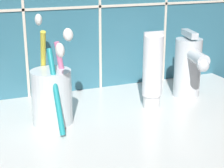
{
  "coord_description": "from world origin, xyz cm",
  "views": [
    {
      "loc": [
        -25.76,
        -54.65,
        28.23
      ],
      "look_at": [
        -2.78,
        1.71,
        8.55
      ],
      "focal_mm": 60.0,
      "sensor_mm": 36.0,
      "label": 1
    }
  ],
  "objects": [
    {
      "name": "sink_faucet",
      "position": [
        16.12,
        6.98,
        8.56
      ],
      "size": [
        5.71,
        12.07,
        13.49
      ],
      "rotation": [
        0.0,
        0.0,
        -1.8
      ],
      "color": "silver",
      "rests_on": "sink_counter"
    },
    {
      "name": "toothpaste_tube",
      "position": [
        6.4,
        4.27,
        9.24
      ],
      "size": [
        3.89,
        3.7,
        14.6
      ],
      "color": "white",
      "rests_on": "sink_counter"
    },
    {
      "name": "toothbrush_cup",
      "position": [
        -12.67,
        4.34,
        7.19
      ],
      "size": [
        7.79,
        17.49,
        17.97
      ],
      "color": "silver",
      "rests_on": "sink_counter"
    },
    {
      "name": "sink_counter",
      "position": [
        0.0,
        0.0,
        1.0
      ],
      "size": [
        62.9,
        39.31,
        2.0
      ],
      "primitive_type": "cube",
      "color": "silver",
      "rests_on": "ground"
    }
  ]
}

